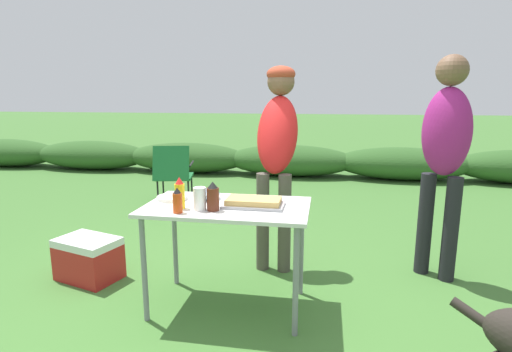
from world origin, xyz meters
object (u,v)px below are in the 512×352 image
food_tray (254,203)px  mixing_bowl (207,194)px  cooler_box (89,259)px  hot_sauce_bottle (177,201)px  bbq_sauce_bottle (213,197)px  camp_chair_green_behind_table (173,172)px  folding_table (227,216)px  plate_stack (172,198)px  standing_person_in_gray_fleece (277,140)px  standing_person_in_dark_puffer (445,147)px  paper_cup_stack (200,199)px  mustard_bottle (180,194)px

food_tray → mixing_bowl: mixing_bowl is taller
mixing_bowl → cooler_box: (-1.03, 0.09, -0.61)m
mixing_bowl → hot_sauce_bottle: bearing=-102.3°
hot_sauce_bottle → bbq_sauce_bottle: size_ratio=0.86×
food_tray → camp_chair_green_behind_table: 2.86m
cooler_box → food_tray: bearing=-173.2°
food_tray → folding_table: bearing=178.7°
plate_stack → hot_sauce_bottle: bearing=-62.7°
folding_table → standing_person_in_gray_fleece: (0.24, 0.78, 0.43)m
mixing_bowl → standing_person_in_dark_puffer: 1.87m
camp_chair_green_behind_table → folding_table: bearing=-73.8°
standing_person_in_dark_puffer → camp_chair_green_behind_table: (-2.89, 1.64, -0.60)m
food_tray → standing_person_in_dark_puffer: (1.37, 0.77, 0.31)m
standing_person_in_gray_fleece → plate_stack: bearing=-128.7°
paper_cup_stack → camp_chair_green_behind_table: size_ratio=0.18×
food_tray → bbq_sauce_bottle: (-0.24, -0.13, 0.06)m
bbq_sauce_bottle → standing_person_in_dark_puffer: 1.86m
mixing_bowl → camp_chair_green_behind_table: (-1.15, 2.26, -0.31)m
cooler_box → camp_chair_green_behind_table: bearing=-70.7°
plate_stack → cooler_box: 1.00m
paper_cup_stack → mustard_bottle: size_ratio=0.72×
standing_person_in_gray_fleece → camp_chair_green_behind_table: standing_person_in_gray_fleece is taller
mustard_bottle → cooler_box: (-0.93, 0.36, -0.67)m
mustard_bottle → standing_person_in_gray_fleece: (0.53, 0.91, 0.26)m
paper_cup_stack → mustard_bottle: (-0.14, 0.02, 0.02)m
mixing_bowl → camp_chair_green_behind_table: size_ratio=0.23×
bbq_sauce_bottle → plate_stack: bearing=149.3°
paper_cup_stack → mustard_bottle: mustard_bottle is taller
mustard_bottle → standing_person_in_dark_puffer: (1.84, 0.89, 0.23)m
mustard_bottle → cooler_box: mustard_bottle is taller
hot_sauce_bottle → camp_chair_green_behind_table: size_ratio=0.20×
paper_cup_stack → hot_sauce_bottle: hot_sauce_bottle is taller
mixing_bowl → standing_person_in_gray_fleece: (0.43, 0.65, 0.32)m
hot_sauce_bottle → bbq_sauce_bottle: bbq_sauce_bottle is taller
folding_table → mustard_bottle: bearing=-155.9°
paper_cup_stack → standing_person_in_dark_puffer: 1.94m
hot_sauce_bottle → standing_person_in_gray_fleece: 1.16m
mixing_bowl → camp_chair_green_behind_table: 2.56m
hot_sauce_bottle → mustard_bottle: mustard_bottle is taller
hot_sauce_bottle → standing_person_in_dark_puffer: bearing=28.6°
paper_cup_stack → camp_chair_green_behind_table: bearing=115.1°
bbq_sauce_bottle → cooler_box: (-1.16, 0.37, -0.66)m
standing_person_in_gray_fleece → camp_chair_green_behind_table: size_ratio=2.05×
folding_table → bbq_sauce_bottle: bearing=-112.6°
paper_cup_stack → cooler_box: bearing=160.8°
hot_sauce_bottle → cooler_box: 1.24m
food_tray → plate_stack: bearing=172.3°
folding_table → plate_stack: size_ratio=5.09×
mustard_bottle → camp_chair_green_behind_table: 2.76m
hot_sauce_bottle → folding_table: bearing=40.9°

